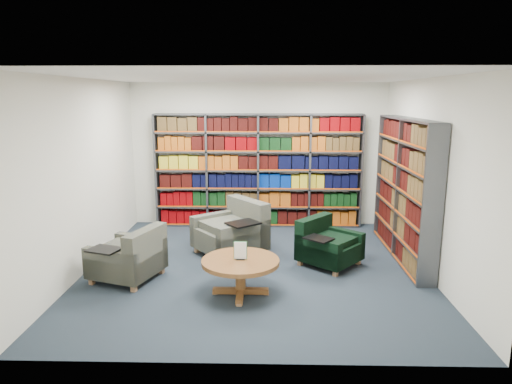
{
  "coord_description": "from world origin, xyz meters",
  "views": [
    {
      "loc": [
        0.17,
        -6.48,
        2.55
      ],
      "look_at": [
        0.0,
        0.6,
        1.05
      ],
      "focal_mm": 32.0,
      "sensor_mm": 36.0,
      "label": 1
    }
  ],
  "objects_px": {
    "chair_teal_left": "(235,232)",
    "coffee_table": "(240,267)",
    "chair_teal_front": "(131,259)",
    "chair_green_right": "(326,246)"
  },
  "relations": [
    {
      "from": "chair_teal_left",
      "to": "coffee_table",
      "type": "bearing_deg",
      "value": -83.21
    },
    {
      "from": "chair_teal_left",
      "to": "coffee_table",
      "type": "height_order",
      "value": "chair_teal_left"
    },
    {
      "from": "chair_green_right",
      "to": "chair_teal_front",
      "type": "distance_m",
      "value": 2.89
    },
    {
      "from": "coffee_table",
      "to": "chair_teal_front",
      "type": "bearing_deg",
      "value": 163.91
    },
    {
      "from": "chair_teal_left",
      "to": "chair_green_right",
      "type": "relative_size",
      "value": 1.23
    },
    {
      "from": "coffee_table",
      "to": "chair_green_right",
      "type": "bearing_deg",
      "value": 42.51
    },
    {
      "from": "chair_teal_left",
      "to": "coffee_table",
      "type": "xyz_separation_m",
      "value": [
        0.19,
        -1.6,
        0.03
      ]
    },
    {
      "from": "chair_teal_front",
      "to": "coffee_table",
      "type": "bearing_deg",
      "value": -16.09
    },
    {
      "from": "chair_green_right",
      "to": "chair_teal_left",
      "type": "bearing_deg",
      "value": 162.3
    },
    {
      "from": "chair_teal_front",
      "to": "coffee_table",
      "type": "xyz_separation_m",
      "value": [
        1.56,
        -0.45,
        0.07
      ]
    }
  ]
}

